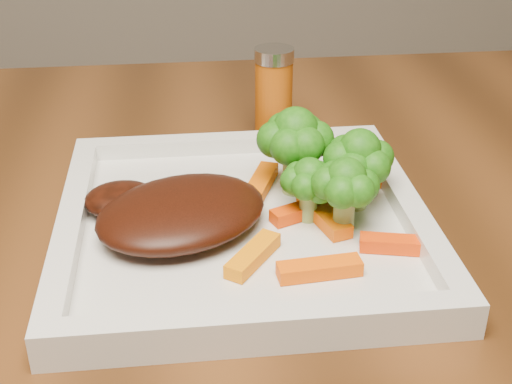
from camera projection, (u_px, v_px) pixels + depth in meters
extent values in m
cube|color=silver|center=(243.00, 229.00, 0.54)|extent=(0.27, 0.27, 0.01)
ellipsoid|color=#381208|center=(182.00, 212.00, 0.52)|extent=(0.16, 0.15, 0.03)
cube|color=#FE5A04|center=(319.00, 269.00, 0.47)|extent=(0.06, 0.02, 0.01)
cube|color=#F63C04|center=(397.00, 244.00, 0.50)|extent=(0.05, 0.02, 0.01)
cube|color=orange|center=(253.00, 255.00, 0.48)|extent=(0.04, 0.05, 0.01)
cube|color=#F34803|center=(355.00, 179.00, 0.58)|extent=(0.05, 0.02, 0.01)
cube|color=#EA5E03|center=(261.00, 182.00, 0.58)|extent=(0.03, 0.06, 0.01)
cube|color=#E65A03|center=(324.00, 215.00, 0.53)|extent=(0.03, 0.06, 0.01)
cube|color=#F13F03|center=(302.00, 211.00, 0.54)|extent=(0.05, 0.03, 0.01)
cylinder|color=#A34609|center=(274.00, 96.00, 0.67)|extent=(0.04, 0.04, 0.09)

